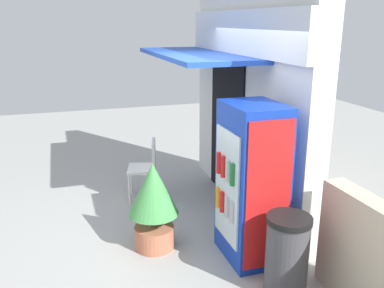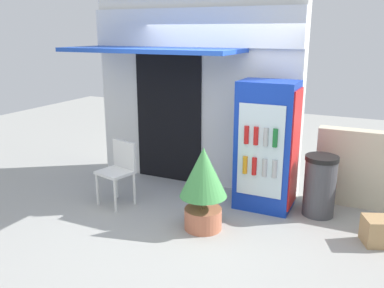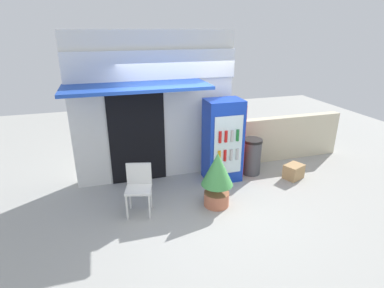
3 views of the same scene
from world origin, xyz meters
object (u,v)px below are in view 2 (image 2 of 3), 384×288
potted_plant_near_shop (203,182)px  trash_bin (320,186)px  plastic_chair (119,167)px  cardboard_box (381,231)px  drink_cooler (267,146)px

potted_plant_near_shop → trash_bin: size_ratio=1.28×
plastic_chair → cardboard_box: bearing=5.3°
cardboard_box → drink_cooler: bearing=163.4°
trash_bin → plastic_chair: bearing=-162.8°
plastic_chair → trash_bin: 2.77m
drink_cooler → cardboard_box: (1.52, -0.45, -0.73)m
drink_cooler → plastic_chair: bearing=-158.1°
plastic_chair → cardboard_box: plastic_chair is taller
plastic_chair → potted_plant_near_shop: potted_plant_near_shop is taller
trash_bin → cardboard_box: 0.97m
trash_bin → cardboard_box: trash_bin is taller
plastic_chair → cardboard_box: 3.47m
plastic_chair → potted_plant_near_shop: bearing=-8.8°
potted_plant_near_shop → cardboard_box: bearing=14.7°
drink_cooler → trash_bin: drink_cooler is taller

